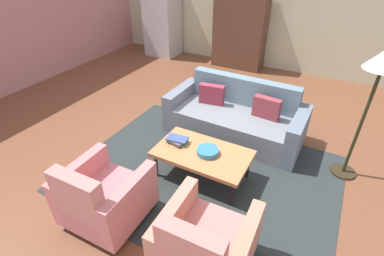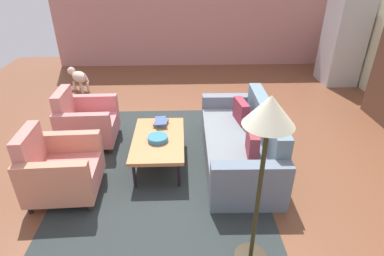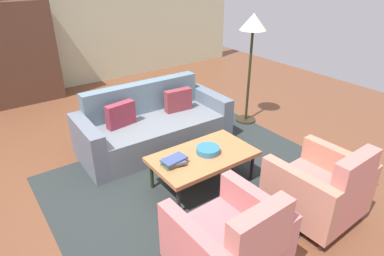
% 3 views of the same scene
% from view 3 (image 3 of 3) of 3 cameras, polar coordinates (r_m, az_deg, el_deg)
% --- Properties ---
extents(ground_plane, '(10.33, 10.33, 0.00)m').
position_cam_3_polar(ground_plane, '(4.44, -7.47, -6.12)').
color(ground_plane, brown).
extents(wall_back, '(8.61, 0.12, 2.80)m').
position_cam_3_polar(wall_back, '(7.24, -22.89, 16.92)').
color(wall_back, beige).
rests_on(wall_back, ground).
extents(area_rug, '(3.40, 2.60, 0.01)m').
position_cam_3_polar(area_rug, '(4.09, 1.39, -9.08)').
color(area_rug, '#293030').
rests_on(area_rug, ground).
extents(couch, '(2.12, 0.94, 0.86)m').
position_cam_3_polar(couch, '(4.76, -6.79, 0.31)').
color(couch, slate).
rests_on(couch, ground).
extents(coffee_table, '(1.20, 0.70, 0.41)m').
position_cam_3_polar(coffee_table, '(3.85, 1.90, -5.01)').
color(coffee_table, black).
rests_on(coffee_table, ground).
extents(armchair_left, '(0.82, 0.82, 0.88)m').
position_cam_3_polar(armchair_left, '(2.87, 6.83, -19.25)').
color(armchair_left, '#2D2218').
rests_on(armchair_left, ground).
extents(armchair_right, '(0.83, 0.83, 0.88)m').
position_cam_3_polar(armchair_right, '(3.61, 21.38, -10.03)').
color(armchair_right, '#392816').
rests_on(armchair_right, ground).
extents(fruit_bowl, '(0.28, 0.28, 0.07)m').
position_cam_3_polar(fruit_bowl, '(3.85, 2.76, -3.79)').
color(fruit_bowl, teal).
rests_on(fruit_bowl, coffee_table).
extents(book_stack, '(0.29, 0.23, 0.08)m').
position_cam_3_polar(book_stack, '(3.64, -3.08, -5.71)').
color(book_stack, '#467348').
rests_on(book_stack, coffee_table).
extents(cabinet, '(1.20, 0.51, 1.80)m').
position_cam_3_polar(cabinet, '(6.86, -27.40, 11.27)').
color(cabinet, brown).
rests_on(cabinet, ground).
extents(floor_lamp, '(0.40, 0.40, 1.72)m').
position_cam_3_polar(floor_lamp, '(5.19, 10.36, 15.81)').
color(floor_lamp, '#302617').
rests_on(floor_lamp, ground).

